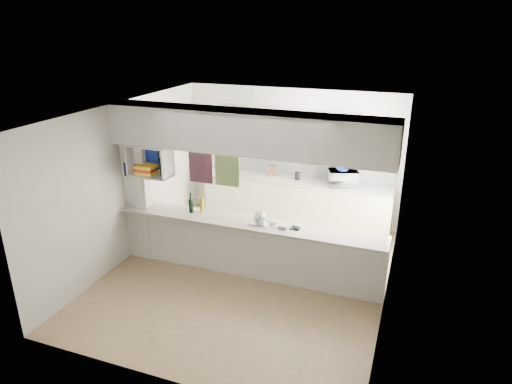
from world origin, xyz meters
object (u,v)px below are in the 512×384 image
at_px(microwave, 343,178).
at_px(dish_rack, 263,218).
at_px(wine_bottles, 197,204).
at_px(bowl, 343,170).

relative_size(microwave, dish_rack, 1.42).
distance_m(microwave, dish_rack, 2.24).
distance_m(dish_rack, wine_bottles, 1.12).
xyz_separation_m(microwave, dish_rack, (-0.83, -2.08, -0.07)).
xyz_separation_m(dish_rack, wine_bottles, (-1.12, 0.04, 0.05)).
distance_m(microwave, wine_bottles, 2.82).
xyz_separation_m(bowl, wine_bottles, (-1.94, -1.99, -0.19)).
bearing_deg(dish_rack, bowl, 69.72).
relative_size(bowl, dish_rack, 0.63).
height_order(microwave, bowl, bowl).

